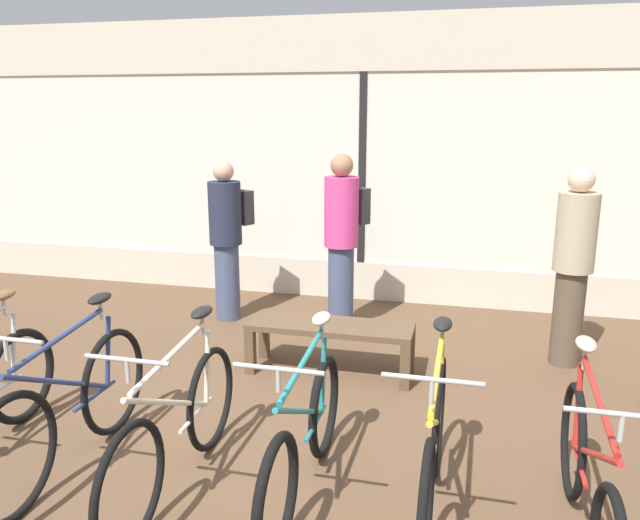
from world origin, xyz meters
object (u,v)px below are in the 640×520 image
(bicycle_far_right, at_px, (588,483))
(bicycle_center_left, at_px, (177,429))
(customer_near_rack, at_px, (573,263))
(customer_by_window, at_px, (227,235))
(display_bench, at_px, (330,332))
(bicycle_left, at_px, (70,409))
(bicycle_center_right, at_px, (304,439))
(customer_mid_floor, at_px, (342,236))
(bicycle_right, at_px, (433,452))

(bicycle_far_right, bearing_deg, bicycle_center_left, -179.68)
(customer_near_rack, relative_size, customer_by_window, 1.03)
(display_bench, bearing_deg, bicycle_left, -124.51)
(bicycle_center_right, distance_m, display_bench, 1.76)
(bicycle_center_right, bearing_deg, customer_mid_floor, 97.69)
(bicycle_right, distance_m, customer_near_rack, 2.71)
(bicycle_left, distance_m, customer_mid_floor, 3.17)
(bicycle_center_left, relative_size, bicycle_right, 0.98)
(customer_near_rack, bearing_deg, bicycle_right, -111.97)
(customer_by_window, bearing_deg, bicycle_center_left, -73.55)
(bicycle_left, relative_size, customer_near_rack, 1.00)
(bicycle_center_left, bearing_deg, customer_mid_floor, 82.92)
(bicycle_left, relative_size, bicycle_far_right, 1.01)
(bicycle_left, distance_m, bicycle_right, 2.23)
(bicycle_left, height_order, bicycle_far_right, bicycle_left)
(bicycle_left, relative_size, display_bench, 1.24)
(bicycle_far_right, relative_size, display_bench, 1.23)
(bicycle_center_left, xyz_separation_m, customer_near_rack, (2.48, 2.54, 0.54))
(bicycle_left, xyz_separation_m, bicycle_right, (2.23, 0.04, 0.00))
(bicycle_center_right, height_order, customer_by_window, customer_by_window)
(bicycle_center_right, bearing_deg, customer_near_rack, 54.71)
(bicycle_left, xyz_separation_m, customer_near_rack, (3.22, 2.51, 0.52))
(bicycle_center_right, bearing_deg, bicycle_center_left, -172.35)
(bicycle_center_left, distance_m, customer_near_rack, 3.59)
(bicycle_center_right, bearing_deg, bicycle_far_right, -3.34)
(display_bench, distance_m, customer_by_window, 1.86)
(bicycle_center_left, height_order, customer_by_window, customer_by_window)
(bicycle_center_left, relative_size, bicycle_center_right, 1.02)
(customer_mid_floor, bearing_deg, display_bench, -83.02)
(customer_mid_floor, bearing_deg, bicycle_left, -110.84)
(bicycle_center_left, height_order, bicycle_far_right, bicycle_center_left)
(bicycle_left, bearing_deg, bicycle_center_right, 2.48)
(bicycle_left, xyz_separation_m, bicycle_far_right, (3.01, -0.02, -0.02))
(display_bench, xyz_separation_m, customer_near_rack, (1.98, 0.70, 0.56))
(display_bench, bearing_deg, bicycle_center_right, -81.86)
(bicycle_center_left, relative_size, customer_near_rack, 0.98)
(customer_near_rack, bearing_deg, bicycle_center_left, -134.27)
(bicycle_left, xyz_separation_m, bicycle_center_right, (1.49, 0.06, -0.04))
(bicycle_left, relative_size, bicycle_center_left, 1.02)
(bicycle_center_right, bearing_deg, display_bench, 98.14)
(bicycle_center_left, distance_m, bicycle_right, 1.49)
(bicycle_center_right, distance_m, customer_mid_floor, 2.94)
(bicycle_center_right, distance_m, customer_by_window, 3.34)
(bicycle_center_left, relative_size, display_bench, 1.22)
(bicycle_left, xyz_separation_m, display_bench, (1.24, 1.81, -0.04))
(bicycle_left, height_order, customer_near_rack, customer_near_rack)
(display_bench, bearing_deg, customer_by_window, 140.78)
(display_bench, height_order, customer_mid_floor, customer_mid_floor)
(bicycle_center_left, height_order, bicycle_center_right, bicycle_center_left)
(bicycle_right, bearing_deg, bicycle_far_right, -4.98)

